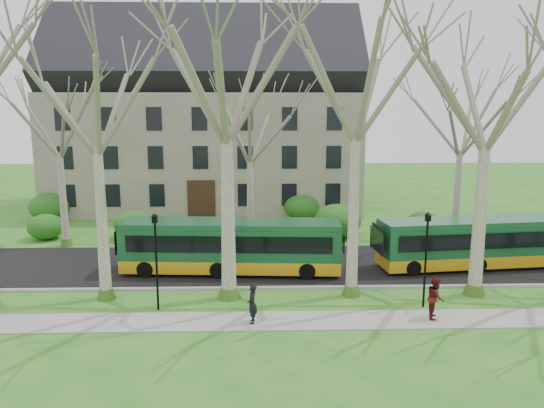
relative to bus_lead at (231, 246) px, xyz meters
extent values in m
plane|color=#2E7220|center=(2.97, -4.23, -1.52)|extent=(120.00, 120.00, 0.00)
cube|color=gray|center=(2.97, -6.73, -1.49)|extent=(70.00, 2.00, 0.06)
cube|color=black|center=(2.97, 1.27, -1.49)|extent=(80.00, 8.00, 0.06)
cube|color=#A5A39E|center=(2.97, -2.73, -1.45)|extent=(80.00, 0.25, 0.14)
cube|color=gray|center=(-3.03, 19.77, 3.48)|extent=(26.00, 12.00, 10.00)
cylinder|color=black|center=(-3.03, -5.23, 0.48)|extent=(0.10, 0.10, 4.00)
cube|color=black|center=(-3.03, -5.23, 2.63)|extent=(0.22, 0.22, 0.30)
cylinder|color=black|center=(8.97, -5.23, 0.48)|extent=(0.10, 0.10, 4.00)
cube|color=black|center=(8.97, -5.23, 2.63)|extent=(0.22, 0.22, 0.30)
ellipsoid|color=#234E16|center=(-13.03, 7.77, -0.52)|extent=(2.60, 2.60, 2.00)
ellipsoid|color=#234E16|center=(-7.03, 7.77, -0.52)|extent=(2.60, 2.60, 2.00)
ellipsoid|color=#234E16|center=(6.97, 7.77, -0.52)|extent=(2.60, 2.60, 2.00)
ellipsoid|color=#234E16|center=(12.97, 7.77, -0.52)|extent=(2.60, 2.60, 2.00)
ellipsoid|color=#234E16|center=(-15.03, 13.77, -0.52)|extent=(2.60, 2.60, 2.00)
ellipsoid|color=#234E16|center=(4.97, 13.77, -0.52)|extent=(2.60, 2.60, 2.00)
imported|color=black|center=(1.21, -6.94, -0.62)|extent=(0.42, 0.62, 1.69)
imported|color=#511412|center=(9.02, -6.63, -0.55)|extent=(0.90, 1.04, 1.82)
camera|label=1|loc=(1.46, -27.88, 7.50)|focal=35.00mm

